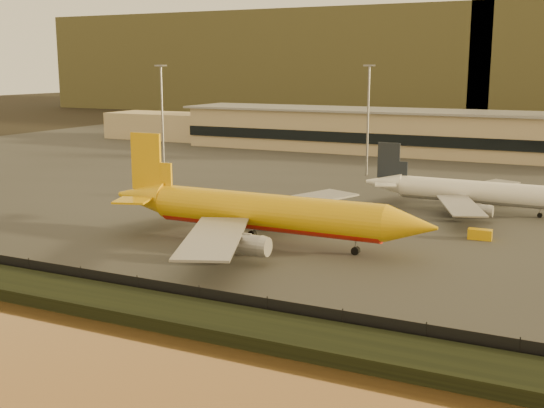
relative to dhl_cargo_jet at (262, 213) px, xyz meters
The scene contains 11 objects.
ground 15.03m from the dhl_cargo_jet, 73.55° to the right, with size 900.00×900.00×0.00m, color black.
embankment 31.21m from the dhl_cargo_jet, 82.49° to the right, with size 320.00×7.00×1.40m, color black.
tarmac 81.54m from the dhl_cargo_jet, 87.15° to the left, with size 320.00×220.00×0.20m, color #2D2D2D.
perimeter_fence 27.21m from the dhl_cargo_jet, 81.39° to the right, with size 300.00×0.05×2.20m, color black.
terminal_building 112.36m from the dhl_cargo_jet, 95.35° to the left, with size 202.00×25.00×12.60m.
apron_light_masts 65.13m from the dhl_cargo_jet, 72.74° to the left, with size 152.20×12.20×25.40m.
distant_hills 327.82m from the dhl_cargo_jet, 92.93° to the left, with size 470.00×160.00×70.00m.
dhl_cargo_jet is the anchor object (origin of this frame).
white_narrowbody_jet 42.80m from the dhl_cargo_jet, 56.73° to the left, with size 39.34×38.49×11.33m.
gse_vehicle_yellow 32.34m from the dhl_cargo_jet, 29.59° to the left, with size 3.41×1.53×1.53m, color #DAA40B.
gse_vehicle_white 20.31m from the dhl_cargo_jet, 99.56° to the left, with size 3.64×1.64×1.64m, color white.
Camera 1 is at (38.72, -71.20, 25.13)m, focal length 45.00 mm.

